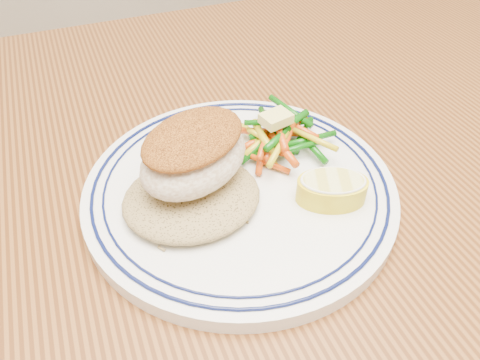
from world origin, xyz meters
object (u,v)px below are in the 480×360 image
object	(u,v)px
plate	(240,188)
rice_pilaf	(191,195)
dining_table	(263,251)
vegetable_pile	(277,136)
lemon_wedge	(332,188)
fish_fillet	(194,153)

from	to	relation	value
plate	rice_pilaf	xyz separation A→B (m)	(-0.05, -0.01, 0.02)
dining_table	vegetable_pile	xyz separation A→B (m)	(0.03, 0.04, 0.13)
dining_table	lemon_wedge	world-z (taller)	lemon_wedge
plate	lemon_wedge	size ratio (longest dim) A/B	3.89
dining_table	vegetable_pile	bearing A→B (deg)	52.99
rice_pilaf	vegetable_pile	distance (m)	0.11
lemon_wedge	vegetable_pile	bearing A→B (deg)	97.50
dining_table	plate	xyz separation A→B (m)	(-0.03, -0.00, 0.11)
plate	fish_fillet	xyz separation A→B (m)	(-0.04, 0.01, 0.05)
plate	fish_fillet	size ratio (longest dim) A/B	2.21
fish_fillet	lemon_wedge	size ratio (longest dim) A/B	1.77
plate	vegetable_pile	distance (m)	0.07
rice_pilaf	dining_table	bearing A→B (deg)	7.97
dining_table	vegetable_pile	size ratio (longest dim) A/B	13.96
dining_table	fish_fillet	size ratio (longest dim) A/B	11.44
fish_fillet	lemon_wedge	xyz separation A→B (m)	(0.11, -0.06, -0.03)
rice_pilaf	fish_fillet	size ratio (longest dim) A/B	0.93
fish_fillet	lemon_wedge	distance (m)	0.12
plate	rice_pilaf	world-z (taller)	rice_pilaf
plate	lemon_wedge	distance (m)	0.09
dining_table	rice_pilaf	xyz separation A→B (m)	(-0.08, -0.01, 0.12)
rice_pilaf	fish_fillet	bearing A→B (deg)	58.49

